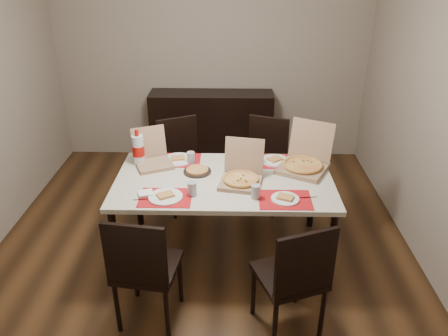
{
  "coord_description": "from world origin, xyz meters",
  "views": [
    {
      "loc": [
        0.26,
        -3.33,
        2.46
      ],
      "look_at": [
        0.2,
        -0.14,
        0.85
      ],
      "focal_mm": 35.0,
      "sensor_mm": 36.0,
      "label": 1
    }
  ],
  "objects": [
    {
      "name": "pizza_box_left",
      "position": [
        -0.44,
        0.14,
        0.81
      ],
      "size": [
        0.41,
        0.43,
        0.3
      ],
      "color": "#906E53",
      "rests_on": "dining_table"
    },
    {
      "name": "pizza_box_center",
      "position": [
        0.34,
        -0.19,
        0.8
      ],
      "size": [
        0.38,
        0.41,
        0.33
      ],
      "color": "#906E53",
      "rests_on": "dining_table"
    },
    {
      "name": "dip_bowl",
      "position": [
        0.26,
        -0.0,
        0.76
      ],
      "size": [
        0.14,
        0.14,
        0.03
      ],
      "primitive_type": "imported",
      "rotation": [
        0.0,
        0.0,
        -0.39
      ],
      "color": "white",
      "rests_on": "dining_table"
    },
    {
      "name": "ground",
      "position": [
        0.0,
        0.0,
        -0.01
      ],
      "size": [
        3.8,
        4.0,
        0.02
      ],
      "primitive_type": "cube",
      "color": "#452B15",
      "rests_on": "ground"
    },
    {
      "name": "dining_table",
      "position": [
        0.2,
        -0.14,
        0.68
      ],
      "size": [
        1.8,
        1.0,
        0.75
      ],
      "color": "beige",
      "rests_on": "ground"
    },
    {
      "name": "setting_far_left",
      "position": [
        -0.21,
        0.19,
        0.77
      ],
      "size": [
        0.51,
        0.3,
        0.11
      ],
      "color": "red",
      "rests_on": "dining_table"
    },
    {
      "name": "setting_far_right",
      "position": [
        0.61,
        0.18,
        0.77
      ],
      "size": [
        0.47,
        0.3,
        0.11
      ],
      "color": "red",
      "rests_on": "dining_table"
    },
    {
      "name": "pizza_box_right",
      "position": [
        0.88,
        0.06,
        0.81
      ],
      "size": [
        0.53,
        0.55,
        0.38
      ],
      "color": "#906E53",
      "rests_on": "dining_table"
    },
    {
      "name": "room_walls",
      "position": [
        0.0,
        0.43,
        1.73
      ],
      "size": [
        3.84,
        4.02,
        2.62
      ],
      "color": "gray",
      "rests_on": "ground"
    },
    {
      "name": "chair_near_left",
      "position": [
        -0.34,
        -0.98,
        0.51
      ],
      "size": [
        0.48,
        0.48,
        0.93
      ],
      "color": "black",
      "rests_on": "ground"
    },
    {
      "name": "soda_bottle",
      "position": [
        -0.56,
        0.13,
        0.88
      ],
      "size": [
        0.11,
        0.11,
        0.32
      ],
      "color": "silver",
      "rests_on": "dining_table"
    },
    {
      "name": "chair_far_left",
      "position": [
        -0.26,
        0.72,
        0.51
      ],
      "size": [
        0.56,
        0.56,
        0.93
      ],
      "color": "black",
      "rests_on": "ground"
    },
    {
      "name": "chair_far_right",
      "position": [
        0.6,
        0.75,
        0.51
      ],
      "size": [
        0.53,
        0.53,
        0.93
      ],
      "color": "black",
      "rests_on": "ground"
    },
    {
      "name": "sideboard",
      "position": [
        0.0,
        1.78,
        0.45
      ],
      "size": [
        1.5,
        0.4,
        0.9
      ],
      "primitive_type": "cube",
      "color": "black",
      "rests_on": "ground"
    },
    {
      "name": "setting_near_right",
      "position": [
        0.6,
        -0.46,
        0.77
      ],
      "size": [
        0.51,
        0.3,
        0.11
      ],
      "color": "red",
      "rests_on": "dining_table"
    },
    {
      "name": "chair_near_right",
      "position": [
        0.68,
        -1.05,
        0.51
      ],
      "size": [
        0.54,
        0.54,
        0.93
      ],
      "color": "black",
      "rests_on": "ground"
    },
    {
      "name": "setting_near_left",
      "position": [
        -0.21,
        -0.44,
        0.77
      ],
      "size": [
        0.48,
        0.3,
        0.11
      ],
      "color": "red",
      "rests_on": "dining_table"
    },
    {
      "name": "faina_plate",
      "position": [
        -0.04,
        -0.02,
        0.76
      ],
      "size": [
        0.24,
        0.24,
        0.03
      ],
      "color": "black",
      "rests_on": "dining_table"
    },
    {
      "name": "napkin_loose",
      "position": [
        0.25,
        -0.16,
        0.76
      ],
      "size": [
        0.13,
        0.14,
        0.02
      ],
      "primitive_type": "cube",
      "rotation": [
        0.0,
        0.0,
        1.37
      ],
      "color": "white",
      "rests_on": "dining_table"
    }
  ]
}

